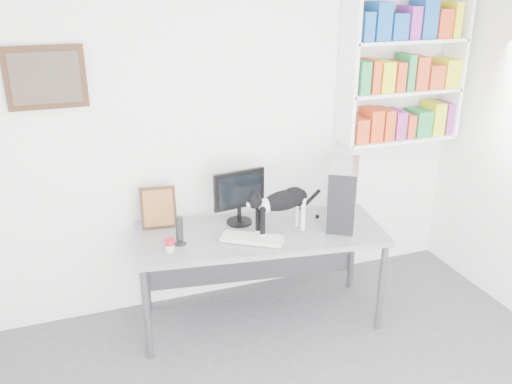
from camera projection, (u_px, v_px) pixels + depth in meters
room at (363, 253)px, 2.48m from camera, size 4.01×4.01×2.70m
bookshelf at (403, 66)px, 4.35m from camera, size 1.03×0.28×1.24m
wall_art at (46, 78)px, 3.59m from camera, size 0.52×0.04×0.42m
desk at (260, 276)px, 4.16m from camera, size 1.91×0.97×0.76m
monitor at (239, 197)px, 4.08m from camera, size 0.43×0.25×0.43m
keyboard at (252, 238)px, 3.88m from camera, size 0.47×0.39×0.03m
pc_tower at (343, 194)px, 4.09m from camera, size 0.42×0.51×0.47m
speaker at (180, 230)px, 3.80m from camera, size 0.12×0.12×0.21m
leaning_print at (158, 207)px, 4.04m from camera, size 0.27×0.14×0.33m
soup_can at (170, 245)px, 3.72m from camera, size 0.07×0.07×0.09m
cat at (282, 211)px, 3.93m from camera, size 0.59×0.26×0.35m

